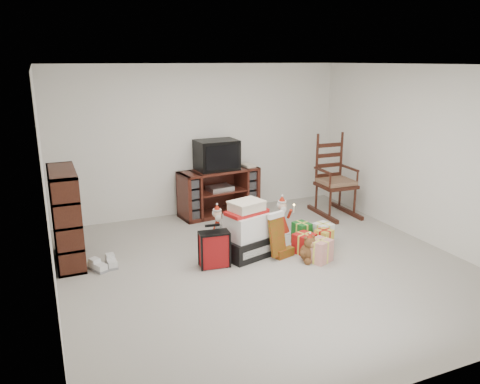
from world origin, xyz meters
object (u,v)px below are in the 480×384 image
at_px(sneaker_pair, 105,264).
at_px(crt_television, 217,155).
at_px(red_suitcase, 214,249).
at_px(tv_stand, 219,192).
at_px(santa_figurine, 282,219).
at_px(mrs_claus_figurine, 217,227).
at_px(rocking_chair, 333,186).
at_px(gift_pile, 247,233).
at_px(gift_cluster, 313,242).
at_px(teddy_bear, 309,250).
at_px(bookshelf, 66,218).

distance_m(sneaker_pair, crt_television, 2.75).
bearing_deg(red_suitcase, tv_stand, 73.95).
distance_m(santa_figurine, mrs_claus_figurine, 1.01).
relative_size(rocking_chair, gift_pile, 1.87).
xyz_separation_m(tv_stand, sneaker_pair, (-2.11, -1.47, -0.34)).
relative_size(tv_stand, santa_figurine, 2.36).
distance_m(rocking_chair, gift_cluster, 1.79).
relative_size(teddy_bear, santa_figurine, 0.58).
height_order(red_suitcase, mrs_claus_figurine, mrs_claus_figurine).
distance_m(tv_stand, gift_pile, 1.87).
relative_size(santa_figurine, mrs_claus_figurine, 1.07).
bearing_deg(mrs_claus_figurine, red_suitcase, -113.03).
relative_size(teddy_bear, mrs_claus_figurine, 0.61).
distance_m(gift_pile, sneaker_pair, 1.87).
relative_size(bookshelf, rocking_chair, 0.87).
bearing_deg(crt_television, santa_figurine, -69.48).
height_order(gift_pile, sneaker_pair, gift_pile).
height_order(rocking_chair, mrs_claus_figurine, rocking_chair).
bearing_deg(tv_stand, bookshelf, -164.74).
bearing_deg(mrs_claus_figurine, santa_figurine, -5.31).
bearing_deg(red_suitcase, teddy_bear, -8.45).
bearing_deg(gift_pile, red_suitcase, 178.40).
bearing_deg(santa_figurine, teddy_bear, -98.00).
xyz_separation_m(rocking_chair, mrs_claus_figurine, (-2.28, -0.44, -0.27)).
bearing_deg(sneaker_pair, rocking_chair, -6.28).
xyz_separation_m(rocking_chair, santa_figurine, (-1.28, -0.53, -0.25)).
bearing_deg(sneaker_pair, tv_stand, 17.76).
xyz_separation_m(gift_pile, red_suitcase, (-0.51, -0.13, -0.10)).
distance_m(bookshelf, mrs_claus_figurine, 2.07).
xyz_separation_m(tv_stand, gift_cluster, (0.62, -2.02, -0.27)).
xyz_separation_m(red_suitcase, crt_television, (0.79, 2.00, 0.79)).
relative_size(tv_stand, red_suitcase, 2.57).
height_order(tv_stand, teddy_bear, tv_stand).
bearing_deg(tv_stand, teddy_bear, -88.00).
bearing_deg(red_suitcase, gift_pile, 20.93).
bearing_deg(crt_television, mrs_claus_figurine, -113.44).
bearing_deg(crt_television, bookshelf, -159.28).
height_order(sneaker_pair, gift_cluster, gift_cluster).
distance_m(santa_figurine, sneaker_pair, 2.66).
bearing_deg(sneaker_pair, crt_television, 18.59).
xyz_separation_m(gift_pile, sneaker_pair, (-1.81, 0.37, -0.28)).
distance_m(red_suitcase, sneaker_pair, 1.41).
distance_m(tv_stand, rocking_chair, 1.95).
relative_size(red_suitcase, sneaker_pair, 1.48).
relative_size(tv_stand, crt_television, 2.02).
bearing_deg(gift_pile, santa_figurine, 18.58).
relative_size(tv_stand, sneaker_pair, 3.82).
height_order(tv_stand, gift_pile, tv_stand).
bearing_deg(gift_cluster, crt_television, 107.45).
xyz_separation_m(bookshelf, sneaker_pair, (0.39, -0.41, -0.54)).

